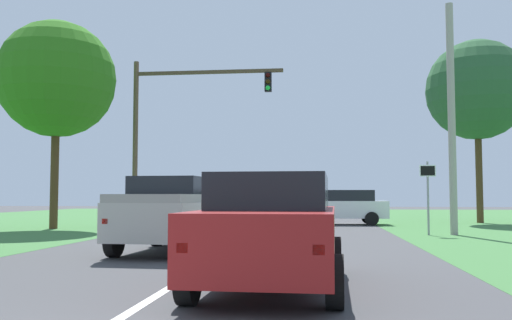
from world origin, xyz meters
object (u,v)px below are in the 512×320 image
at_px(oak_tree_right, 477,90).
at_px(extra_tree_1, 57,79).
at_px(utility_pole_right, 452,118).
at_px(keep_moving_sign, 428,188).
at_px(traffic_light, 173,117).
at_px(pickup_truck_lead, 172,214).
at_px(crossing_suv_far, 343,206).
at_px(red_suv_near, 273,227).

relative_size(oak_tree_right, extra_tree_1, 1.07).
bearing_deg(utility_pole_right, oak_tree_right, 69.36).
relative_size(keep_moving_sign, extra_tree_1, 0.29).
bearing_deg(oak_tree_right, utility_pole_right, -110.64).
height_order(traffic_light, extra_tree_1, extra_tree_1).
distance_m(pickup_truck_lead, utility_pole_right, 12.10).
distance_m(crossing_suv_far, utility_pole_right, 8.84).
bearing_deg(utility_pole_right, red_suv_near, -114.55).
height_order(traffic_light, crossing_suv_far, traffic_light).
bearing_deg(traffic_light, oak_tree_right, 20.13).
xyz_separation_m(pickup_truck_lead, keep_moving_sign, (7.92, 7.14, 0.76)).
bearing_deg(traffic_light, utility_pole_right, -18.28).
bearing_deg(pickup_truck_lead, red_suv_near, -59.59).
xyz_separation_m(oak_tree_right, crossing_suv_far, (-7.51, -2.57, -6.36)).
distance_m(red_suv_near, traffic_light, 18.29).
bearing_deg(utility_pole_right, extra_tree_1, 173.22).
height_order(keep_moving_sign, utility_pole_right, utility_pole_right).
bearing_deg(traffic_light, red_suv_near, -69.63).
xyz_separation_m(traffic_light, oak_tree_right, (15.65, 5.74, 2.07)).
xyz_separation_m(oak_tree_right, extra_tree_1, (-20.53, -7.69, -0.54)).
bearing_deg(traffic_light, extra_tree_1, -158.19).
height_order(crossing_suv_far, utility_pole_right, utility_pole_right).
bearing_deg(crossing_suv_far, utility_pole_right, -61.60).
height_order(traffic_light, oak_tree_right, oak_tree_right).
height_order(pickup_truck_lead, oak_tree_right, oak_tree_right).
distance_m(keep_moving_sign, utility_pole_right, 2.88).
relative_size(pickup_truck_lead, oak_tree_right, 0.49).
bearing_deg(keep_moving_sign, oak_tree_right, 65.08).
bearing_deg(utility_pole_right, pickup_truck_lead, -140.17).
height_order(red_suv_near, traffic_light, traffic_light).
relative_size(keep_moving_sign, utility_pole_right, 0.31).
bearing_deg(keep_moving_sign, utility_pole_right, 16.51).
bearing_deg(traffic_light, keep_moving_sign, -21.14).
bearing_deg(oak_tree_right, traffic_light, -159.87).
relative_size(pickup_truck_lead, extra_tree_1, 0.52).
distance_m(red_suv_near, crossing_suv_far, 19.93).
bearing_deg(utility_pole_right, crossing_suv_far, 118.40).
relative_size(pickup_truck_lead, crossing_suv_far, 1.07).
relative_size(crossing_suv_far, utility_pole_right, 0.52).
distance_m(red_suv_near, extra_tree_1, 19.31).
relative_size(traffic_light, crossing_suv_far, 1.72).
height_order(red_suv_near, pickup_truck_lead, pickup_truck_lead).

